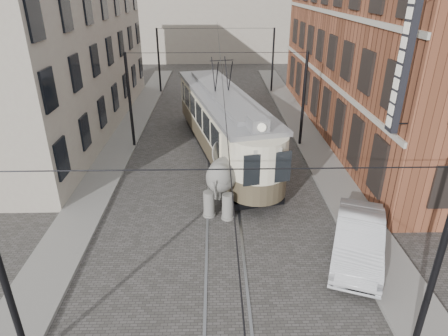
{
  "coord_description": "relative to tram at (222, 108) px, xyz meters",
  "views": [
    {
      "loc": [
        -0.33,
        -17.64,
        9.6
      ],
      "look_at": [
        0.05,
        -1.8,
        2.1
      ],
      "focal_mm": 31.23,
      "sensor_mm": 36.0,
      "label": 1
    }
  ],
  "objects": [
    {
      "name": "stucco_building",
      "position": [
        -11.08,
        5.0,
        2.14
      ],
      "size": [
        7.0,
        24.0,
        10.0
      ],
      "primitive_type": "cube",
      "color": "gray",
      "rests_on": "ground"
    },
    {
      "name": "sidewalk_right",
      "position": [
        5.92,
        -5.0,
        -2.79
      ],
      "size": [
        2.0,
        60.0,
        0.15
      ],
      "primitive_type": "cube",
      "color": "slate",
      "rests_on": "ground"
    },
    {
      "name": "sidewalk_left",
      "position": [
        -6.58,
        -5.0,
        -2.79
      ],
      "size": [
        2.0,
        60.0,
        0.15
      ],
      "primitive_type": "cube",
      "color": "slate",
      "rests_on": "ground"
    },
    {
      "name": "ground",
      "position": [
        -0.08,
        -5.0,
        -2.86
      ],
      "size": [
        120.0,
        120.0,
        0.0
      ],
      "primitive_type": "plane",
      "color": "#484543"
    },
    {
      "name": "catenary",
      "position": [
        -0.28,
        -0.0,
        0.14
      ],
      "size": [
        11.0,
        30.2,
        6.0
      ],
      "primitive_type": null,
      "color": "black",
      "rests_on": "ground"
    },
    {
      "name": "distant_block",
      "position": [
        -0.08,
        35.0,
        4.14
      ],
      "size": [
        28.0,
        10.0,
        14.0
      ],
      "primitive_type": "cube",
      "color": "gray",
      "rests_on": "ground"
    },
    {
      "name": "elephant",
      "position": [
        -0.06,
        -6.73,
        -1.5
      ],
      "size": [
        3.61,
        4.95,
        2.72
      ],
      "primitive_type": null,
      "rotation": [
        0.0,
        0.0,
        -0.29
      ],
      "color": "slate",
      "rests_on": "ground"
    },
    {
      "name": "tram",
      "position": [
        0.0,
        0.0,
        0.0
      ],
      "size": [
        6.21,
        14.73,
        5.73
      ],
      "primitive_type": null,
      "rotation": [
        0.0,
        0.0,
        0.23
      ],
      "color": "beige",
      "rests_on": "ground"
    },
    {
      "name": "tram_rails",
      "position": [
        -0.08,
        -5.0,
        -2.85
      ],
      "size": [
        1.54,
        80.0,
        0.02
      ],
      "primitive_type": null,
      "color": "slate",
      "rests_on": "ground"
    },
    {
      "name": "parked_car",
      "position": [
        5.01,
        -10.53,
        -2.04
      ],
      "size": [
        3.38,
        5.28,
        1.64
      ],
      "primitive_type": "imported",
      "rotation": [
        0.0,
        0.0,
        -0.36
      ],
      "color": "#B9B9BE",
      "rests_on": "ground"
    },
    {
      "name": "brick_building",
      "position": [
        10.92,
        4.0,
        3.14
      ],
      "size": [
        8.0,
        26.0,
        12.0
      ],
      "primitive_type": "cube",
      "color": "brown",
      "rests_on": "ground"
    }
  ]
}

